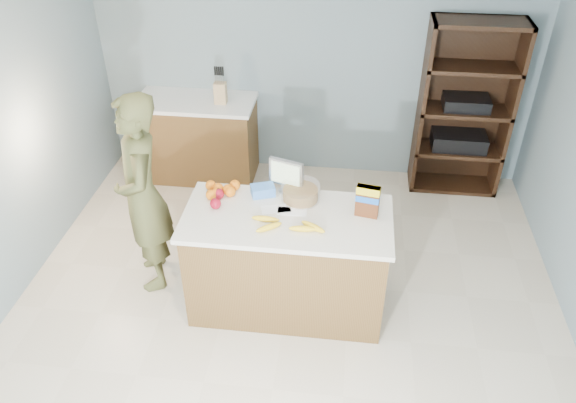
# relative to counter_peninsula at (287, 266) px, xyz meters

# --- Properties ---
(floor) EXTENTS (4.50, 5.00, 0.02)m
(floor) POSITION_rel_counter_peninsula_xyz_m (0.00, -0.30, -0.42)
(floor) COLOR beige
(floor) RESTS_ON ground
(walls) EXTENTS (4.52, 5.02, 2.51)m
(walls) POSITION_rel_counter_peninsula_xyz_m (0.00, -0.30, 1.24)
(walls) COLOR gray
(walls) RESTS_ON ground
(counter_peninsula) EXTENTS (1.56, 0.76, 0.90)m
(counter_peninsula) POSITION_rel_counter_peninsula_xyz_m (0.00, 0.00, 0.00)
(counter_peninsula) COLOR brown
(counter_peninsula) RESTS_ON ground
(back_cabinet) EXTENTS (1.24, 0.62, 0.90)m
(back_cabinet) POSITION_rel_counter_peninsula_xyz_m (-1.20, 1.90, 0.04)
(back_cabinet) COLOR brown
(back_cabinet) RESTS_ON ground
(shelving_unit) EXTENTS (0.90, 0.40, 1.80)m
(shelving_unit) POSITION_rel_counter_peninsula_xyz_m (1.55, 2.05, 0.45)
(shelving_unit) COLOR black
(shelving_unit) RESTS_ON ground
(person) EXTENTS (0.62, 0.74, 1.72)m
(person) POSITION_rel_counter_peninsula_xyz_m (-1.18, 0.19, 0.44)
(person) COLOR #4D4F29
(person) RESTS_ON ground
(knife_block) EXTENTS (0.12, 0.10, 0.31)m
(knife_block) POSITION_rel_counter_peninsula_xyz_m (-0.91, 1.86, 0.60)
(knife_block) COLOR tan
(knife_block) RESTS_ON back_cabinet
(envelopes) EXTENTS (0.36, 0.17, 0.00)m
(envelopes) POSITION_rel_counter_peninsula_xyz_m (-0.03, 0.07, 0.49)
(envelopes) COLOR white
(envelopes) RESTS_ON counter_peninsula
(bananas) EXTENTS (0.56, 0.20, 0.05)m
(bananas) POSITION_rel_counter_peninsula_xyz_m (0.02, -0.14, 0.51)
(bananas) COLOR yellow
(bananas) RESTS_ON counter_peninsula
(apples) EXTENTS (0.09, 0.22, 0.09)m
(apples) POSITION_rel_counter_peninsula_xyz_m (-0.55, 0.10, 0.53)
(apples) COLOR maroon
(apples) RESTS_ON counter_peninsula
(oranges) EXTENTS (0.27, 0.24, 0.08)m
(oranges) POSITION_rel_counter_peninsula_xyz_m (-0.55, 0.23, 0.53)
(oranges) COLOR orange
(oranges) RESTS_ON counter_peninsula
(blue_carton) EXTENTS (0.21, 0.17, 0.08)m
(blue_carton) POSITION_rel_counter_peninsula_xyz_m (-0.22, 0.26, 0.52)
(blue_carton) COLOR blue
(blue_carton) RESTS_ON counter_peninsula
(salad_bowl) EXTENTS (0.30, 0.30, 0.13)m
(salad_bowl) POSITION_rel_counter_peninsula_xyz_m (0.07, 0.24, 0.54)
(salad_bowl) COLOR #267219
(salad_bowl) RESTS_ON counter_peninsula
(tv) EXTENTS (0.28, 0.12, 0.28)m
(tv) POSITION_rel_counter_peninsula_xyz_m (-0.05, 0.33, 0.64)
(tv) COLOR silver
(tv) RESTS_ON counter_peninsula
(cereal_box) EXTENTS (0.18, 0.09, 0.26)m
(cereal_box) POSITION_rel_counter_peninsula_xyz_m (0.58, 0.08, 0.63)
(cereal_box) COLOR #592B14
(cereal_box) RESTS_ON counter_peninsula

